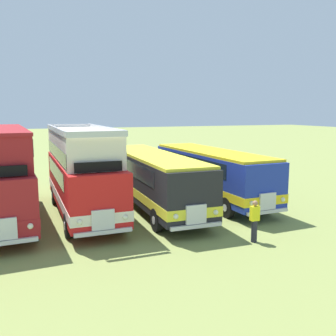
% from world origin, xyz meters
% --- Properties ---
extents(bus_fifth_in_row, '(3.14, 11.07, 4.49)m').
position_xyz_m(bus_fifth_in_row, '(1.90, 0.46, 2.47)').
color(bus_fifth_in_row, maroon).
rests_on(bus_fifth_in_row, ground).
extents(bus_sixth_in_row, '(2.69, 9.81, 4.52)m').
position_xyz_m(bus_sixth_in_row, '(5.73, -0.23, 2.35)').
color(bus_sixth_in_row, red).
rests_on(bus_sixth_in_row, ground).
extents(bus_seventh_in_row, '(2.69, 11.67, 2.99)m').
position_xyz_m(bus_seventh_in_row, '(9.55, 0.03, 1.76)').
color(bus_seventh_in_row, black).
rests_on(bus_seventh_in_row, ground).
extents(bus_eighth_in_row, '(2.99, 10.83, 2.99)m').
position_xyz_m(bus_eighth_in_row, '(13.36, 0.40, 1.76)').
color(bus_eighth_in_row, '#1E339E').
rests_on(bus_eighth_in_row, ground).
extents(marshal_person, '(0.36, 0.24, 1.73)m').
position_xyz_m(marshal_person, '(11.61, -6.85, 0.89)').
color(marshal_person, '#23232D').
rests_on(marshal_person, ground).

